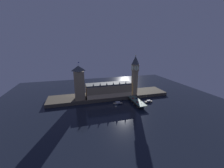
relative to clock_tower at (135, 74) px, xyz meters
The scene contains 15 objects.
ground_plane 67.43m from the clock_tower, 149.49° to the right, with size 400.00×400.00×0.00m, color black.
embankment 61.68m from the clock_tower, 163.36° to the left, with size 220.00×42.00×5.74m.
parliament_hall 54.71m from the clock_tower, behind, with size 80.98×23.24×28.09m.
clock_tower is the anchor object (origin of this frame).
victoria_tower 99.08m from the clock_tower, behind, with size 16.80×16.80×63.26m.
bridge 51.08m from the clock_tower, 105.38° to the right, with size 12.99×46.00×6.24m.
car_northbound_lead 44.09m from the clock_tower, 118.66° to the right, with size 2.08×4.42×1.53m.
car_northbound_trail 53.86m from the clock_tower, 106.98° to the right, with size 2.00×4.12×1.33m.
car_southbound_trail 43.67m from the clock_tower, 104.37° to the right, with size 1.99×4.22×1.32m.
pedestrian_mid_walk 49.83m from the clock_tower, 94.77° to the right, with size 0.38×0.38×1.84m.
street_lamp_near 58.58m from the clock_tower, 107.77° to the right, with size 1.34×0.60×6.67m.
street_lamp_mid 45.90m from the clock_tower, 94.41° to the right, with size 1.34×0.60×6.45m.
street_lamp_far 40.08m from the clock_tower, 132.12° to the right, with size 1.34×0.60×6.83m.
boat_upstream 62.06m from the clock_tower, 150.01° to the right, with size 17.89×7.32×4.34m.
boat_downstream 53.69m from the clock_tower, 63.93° to the right, with size 15.28×6.27×3.92m.
Camera 1 is at (-61.46, -196.90, 94.11)m, focal length 22.00 mm.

